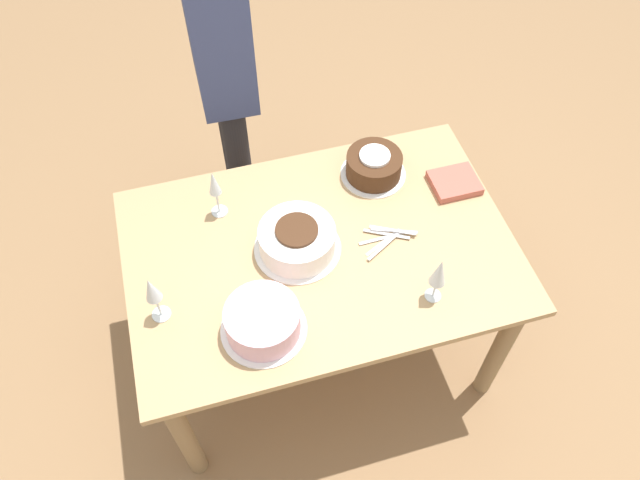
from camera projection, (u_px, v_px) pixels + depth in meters
The scene contains 11 objects.
ground_plane at pixel (320, 342), 2.83m from camera, with size 12.00×12.00×0.00m, color #8E6B47.
dining_table at pixel (320, 266), 2.32m from camera, with size 1.38×0.93×0.74m.
cake_center_white at pixel (297, 240), 2.18m from camera, with size 0.31×0.31×0.12m.
cake_front_chocolate at pixel (374, 166), 2.40m from camera, with size 0.25×0.25×0.11m.
cake_back_decorated at pixel (263, 321), 1.99m from camera, with size 0.28×0.28×0.11m.
wine_glass_near at pixel (152, 291), 1.95m from camera, with size 0.06×0.06×0.21m.
wine_glass_far at pixel (214, 186), 2.21m from camera, with size 0.06×0.06×0.22m.
wine_glass_extra at pixel (439, 273), 2.00m from camera, with size 0.06×0.06×0.21m.
fork_pile at pixel (387, 237), 2.25m from camera, with size 0.22×0.14×0.02m.
napkin_stack at pixel (454, 183), 2.39m from camera, with size 0.18×0.15×0.03m.
person_cutting at pixel (220, 47), 2.46m from camera, with size 0.23×0.41×1.68m.
Camera 1 is at (0.35, 1.24, 2.56)m, focal length 35.00 mm.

